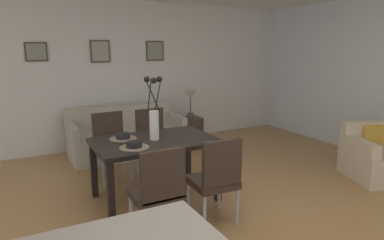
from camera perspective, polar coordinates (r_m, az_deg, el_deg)
name	(u,v)px	position (r m, az deg, el deg)	size (l,w,h in m)	color
ground_plane	(202,220)	(3.82, 1.63, -16.19)	(9.00, 9.00, 0.00)	#A87A47
back_wall_panel	(114,75)	(6.41, -12.86, 7.29)	(9.00, 0.10, 2.60)	silver
dining_table	(155,147)	(4.09, -6.20, -4.44)	(1.40, 0.91, 0.74)	black
dining_chair_near_left	(159,189)	(3.28, -5.55, -11.26)	(0.44, 0.44, 0.92)	#33261E
dining_chair_near_right	(111,143)	(4.85, -13.27, -3.72)	(0.46, 0.46, 0.92)	#33261E
dining_chair_far_left	(216,176)	(3.57, 4.05, -9.26)	(0.46, 0.46, 0.92)	#33261E
dining_chair_far_right	(153,138)	(5.02, -6.45, -2.94)	(0.46, 0.46, 0.92)	#33261E
centerpiece_vase	(154,116)	(4.00, -6.32, 0.69)	(0.21, 0.23, 0.73)	white
placemat_near_left	(134,147)	(3.77, -9.53, -4.48)	(0.32, 0.32, 0.01)	#7F705B
bowl_near_left	(134,144)	(3.76, -9.55, -3.94)	(0.17, 0.17, 0.07)	black
placemat_near_right	(123,138)	(4.15, -11.33, -3.02)	(0.32, 0.32, 0.01)	#7F705B
bowl_near_right	(123,135)	(4.14, -11.35, -2.52)	(0.17, 0.17, 0.07)	black
sofa	(126,138)	(5.97, -10.81, -2.93)	(1.87, 0.84, 0.80)	#B2A899
side_table	(190,131)	(6.41, -0.25, -1.84)	(0.36, 0.36, 0.52)	#3D2D23
table_lamp	(190,97)	(6.29, -0.26, 3.76)	(0.22, 0.22, 0.51)	#4C4C51
armchair	(378,158)	(5.48, 28.47, -5.52)	(1.03, 1.03, 0.75)	beige
framed_picture_left	(36,52)	(6.11, -24.39, 10.25)	(0.34, 0.03, 0.31)	#473828
framed_picture_center	(100,51)	(6.27, -14.95, 10.93)	(0.34, 0.03, 0.38)	#473828
framed_picture_right	(155,51)	(6.57, -6.15, 11.30)	(0.34, 0.03, 0.36)	#473828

